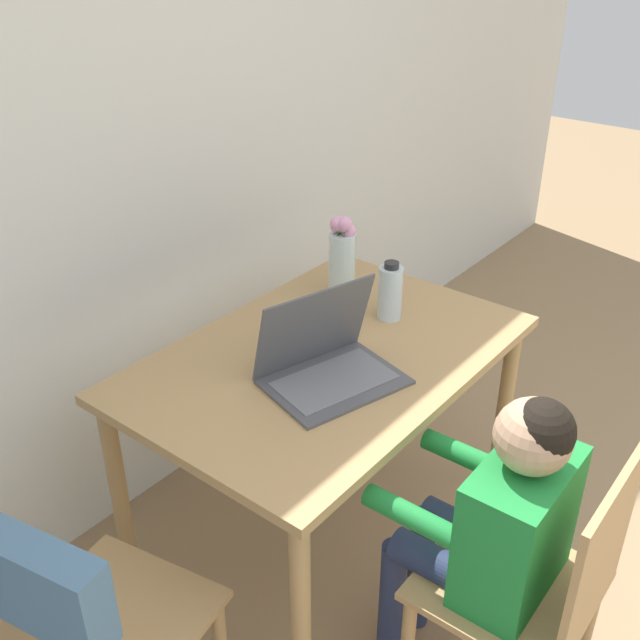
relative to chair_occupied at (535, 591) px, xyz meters
name	(u,v)px	position (x,y,z in m)	size (l,w,h in m)	color
wall_back	(128,143)	(0.07, 1.44, 0.81)	(6.40, 0.05, 2.50)	silver
dining_table	(327,379)	(0.16, 0.76, 0.21)	(1.17, 0.78, 0.74)	tan
chair_occupied	(535,591)	(0.00, 0.00, 0.00)	(0.41, 0.41, 0.84)	tan
chair_spare	(65,614)	(-0.79, 0.71, 0.14)	(0.50, 0.47, 0.85)	tan
person_seated	(497,518)	(0.00, 0.12, 0.17)	(0.33, 0.42, 0.96)	#1E8438
laptop	(326,359)	(0.06, 0.68, 0.36)	(0.41, 0.35, 0.26)	#4C4C51
flower_vase	(342,256)	(0.48, 0.95, 0.44)	(0.09, 0.09, 0.28)	silver
water_bottle	(390,292)	(0.45, 0.74, 0.39)	(0.08, 0.08, 0.19)	silver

